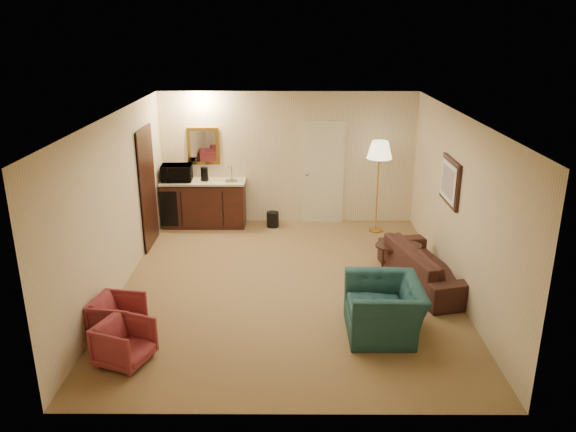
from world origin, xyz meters
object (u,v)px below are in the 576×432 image
teal_armchair (385,300)px  waste_bin (273,219)px  rose_chair_near (118,315)px  microwave (177,171)px  wetbar_cabinet (204,203)px  floor_lamp (378,187)px  coffee_maker (205,174)px  sofa (427,259)px  rose_chair_far (124,341)px  coffee_table (398,257)px

teal_armchair → waste_bin: size_ratio=3.55×
rose_chair_near → microwave: bearing=9.2°
wetbar_cabinet → floor_lamp: bearing=-5.5°
rose_chair_near → coffee_maker: bearing=1.9°
sofa → rose_chair_far: sofa is taller
wetbar_cabinet → coffee_maker: (0.03, 0.01, 0.59)m
wetbar_cabinet → rose_chair_far: size_ratio=2.82×
rose_chair_far → coffee_table: rose_chair_far is taller
sofa → microwave: size_ratio=3.48×
sofa → floor_lamp: size_ratio=1.14×
sofa → floor_lamp: 2.39m
teal_armchair → coffee_maker: bearing=-145.1°
sofa → coffee_maker: 4.63m
rose_chair_far → microwave: microwave is taller
sofa → teal_armchair: size_ratio=1.88×
rose_chair_near → coffee_table: size_ratio=0.79×
sofa → coffee_maker: (-3.77, 2.62, 0.66)m
teal_armchair → waste_bin: (-1.56, 4.01, -0.32)m
teal_armchair → wetbar_cabinet: bearing=-144.7°
microwave → coffee_maker: bearing=-1.9°
rose_chair_near → rose_chair_far: (0.25, -0.60, -0.01)m
wetbar_cabinet → waste_bin: bearing=-3.0°
sofa → floor_lamp: floor_lamp is taller
teal_armchair → coffee_maker: (-2.87, 4.09, 0.58)m
teal_armchair → coffee_table: (0.54, 1.99, -0.25)m
sofa → floor_lamp: (-0.45, 2.29, 0.49)m
coffee_maker → rose_chair_far: bearing=-82.2°
wetbar_cabinet → coffee_maker: size_ratio=6.19×
microwave → coffee_maker: 0.54m
floor_lamp → microwave: size_ratio=3.07×
coffee_table → rose_chair_far: bearing=-144.0°
waste_bin → sofa: bearing=-46.1°
teal_armchair → microwave: size_ratio=1.85×
wetbar_cabinet → sofa: size_ratio=0.81×
microwave → coffee_table: bearing=-31.5°
teal_armchair → coffee_maker: size_ratio=4.04×
microwave → rose_chair_near: bearing=-93.6°
rose_chair_far → coffee_table: (3.70, 2.69, -0.08)m
rose_chair_far → coffee_maker: bearing=17.5°
microwave → wetbar_cabinet: bearing=-2.4°
rose_chair_near → floor_lamp: bearing=-35.7°
coffee_table → floor_lamp: floor_lamp is taller
rose_chair_near → coffee_maker: coffee_maker is taller
teal_armchair → floor_lamp: (0.44, 3.76, 0.42)m
wetbar_cabinet → rose_chair_near: 4.22m
floor_lamp → microwave: bearing=175.4°
floor_lamp → waste_bin: floor_lamp is taller
coffee_table → microwave: microwave is taller
teal_armchair → rose_chair_near: (-3.41, -0.10, -0.17)m
coffee_table → waste_bin: coffee_table is taller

